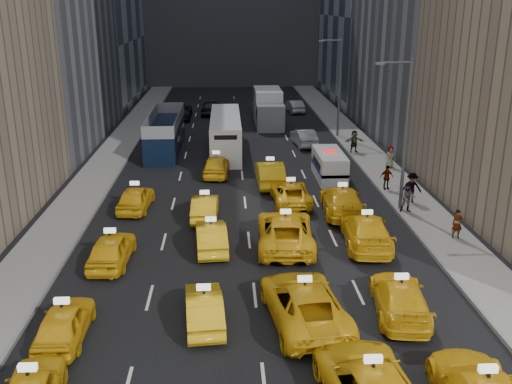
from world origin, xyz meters
TOP-DOWN VIEW (x-y plane):
  - ground at (0.00, 0.00)m, footprint 160.00×160.00m
  - sidewalk_west at (-10.50, 25.00)m, footprint 3.00×90.00m
  - sidewalk_east at (10.50, 25.00)m, footprint 3.00×90.00m
  - curb_west at (-9.05, 25.00)m, footprint 0.15×90.00m
  - curb_east at (9.05, 25.00)m, footprint 0.15×90.00m
  - streetlight_near at (9.18, 12.00)m, footprint 2.15×0.22m
  - streetlight_far at (9.18, 32.00)m, footprint 2.15×0.22m
  - taxi_4 at (-7.22, -1.03)m, footprint 1.65×4.08m
  - taxi_5 at (-2.08, -0.15)m, footprint 1.75×4.14m
  - taxi_6 at (1.82, -0.24)m, footprint 3.44×6.18m
  - taxi_7 at (5.74, 0.15)m, footprint 2.64×5.16m
  - taxi_8 at (-6.70, 5.49)m, footprint 1.93×4.43m
  - taxi_9 at (-1.96, 6.93)m, footprint 1.82×4.40m
  - taxi_10 at (1.84, 7.13)m, footprint 3.13×6.18m
  - taxi_11 at (6.00, 6.98)m, footprint 2.73×5.73m
  - taxi_12 at (-6.66, 13.07)m, footprint 2.04×4.40m
  - taxi_13 at (-2.42, 11.39)m, footprint 1.54×4.16m
  - taxi_14 at (2.85, 13.71)m, footprint 2.35×4.91m
  - taxi_15 at (5.67, 11.69)m, footprint 2.62×5.67m
  - taxi_16 at (-1.86, 20.03)m, footprint 2.09×4.56m
  - taxi_17 at (1.85, 17.58)m, footprint 1.83×5.05m
  - nypd_van at (6.18, 18.85)m, footprint 2.06×4.93m
  - double_decker at (-6.25, 27.73)m, footprint 2.51×10.86m
  - city_bus at (-1.17, 27.32)m, footprint 3.50×11.86m
  - box_truck at (3.24, 37.91)m, footprint 3.67×8.08m
  - misc_car_0 at (5.70, 28.76)m, footprint 2.01×4.62m
  - misc_car_1 at (-6.25, 41.80)m, footprint 2.78×5.99m
  - misc_car_2 at (2.85, 45.86)m, footprint 2.04×4.71m
  - misc_car_3 at (-2.79, 43.94)m, footprint 2.35×4.93m
  - misc_car_4 at (6.75, 45.01)m, footprint 2.03×4.38m
  - pedestrian_0 at (10.92, 7.34)m, footprint 0.59×0.41m
  - pedestrian_1 at (9.54, 11.38)m, footprint 0.94×0.61m
  - pedestrian_2 at (10.30, 13.11)m, footprint 1.26×0.63m
  - pedestrian_3 at (9.46, 15.76)m, footprint 1.01×0.59m
  - pedestrian_4 at (11.17, 20.99)m, footprint 0.83×0.49m
  - pedestrian_5 at (9.47, 25.72)m, footprint 1.70×0.58m

SIDE VIEW (x-z plane):
  - ground at x=0.00m, z-range 0.00..0.00m
  - sidewalk_west at x=-10.50m, z-range 0.00..0.15m
  - sidewalk_east at x=10.50m, z-range 0.00..0.15m
  - curb_west at x=-9.05m, z-range 0.00..0.18m
  - curb_east at x=9.05m, z-range 0.00..0.18m
  - taxi_5 at x=-2.08m, z-range 0.00..1.33m
  - misc_car_2 at x=2.85m, z-range 0.00..1.35m
  - taxi_14 at x=2.85m, z-range 0.00..1.35m
  - taxi_13 at x=-2.42m, z-range 0.00..1.36m
  - taxi_4 at x=-7.22m, z-range 0.00..1.39m
  - misc_car_4 at x=6.75m, z-range 0.00..1.39m
  - taxi_9 at x=-1.96m, z-range 0.00..1.42m
  - taxi_7 at x=5.74m, z-range 0.00..1.43m
  - taxi_12 at x=-6.66m, z-range 0.00..1.46m
  - misc_car_0 at x=5.70m, z-range 0.00..1.48m
  - taxi_8 at x=-6.70m, z-range 0.00..1.49m
  - taxi_16 at x=-1.86m, z-range 0.00..1.52m
  - taxi_15 at x=5.67m, z-range 0.00..1.61m
  - taxi_11 at x=6.00m, z-range 0.00..1.61m
  - misc_car_3 at x=-2.79m, z-range 0.00..1.63m
  - taxi_6 at x=1.82m, z-range 0.00..1.64m
  - taxi_17 at x=1.85m, z-range 0.00..1.66m
  - misc_car_1 at x=-6.25m, z-range 0.00..1.66m
  - taxi_10 at x=1.84m, z-range 0.00..1.67m
  - pedestrian_0 at x=10.92m, z-range 0.15..1.71m
  - nypd_van at x=6.18m, z-range -0.10..1.99m
  - pedestrian_3 at x=9.46m, z-range 0.15..1.77m
  - pedestrian_4 at x=11.17m, z-range 0.15..1.80m
  - pedestrian_1 at x=9.54m, z-range 0.15..1.96m
  - pedestrian_5 at x=9.47m, z-range 0.15..1.96m
  - pedestrian_2 at x=10.30m, z-range 0.15..2.03m
  - city_bus at x=-1.17m, z-range -0.01..3.00m
  - double_decker at x=-6.25m, z-range -0.02..3.14m
  - box_truck at x=3.24m, z-range -0.02..3.55m
  - streetlight_near at x=9.18m, z-range 0.42..9.42m
  - streetlight_far at x=9.18m, z-range 0.42..9.42m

